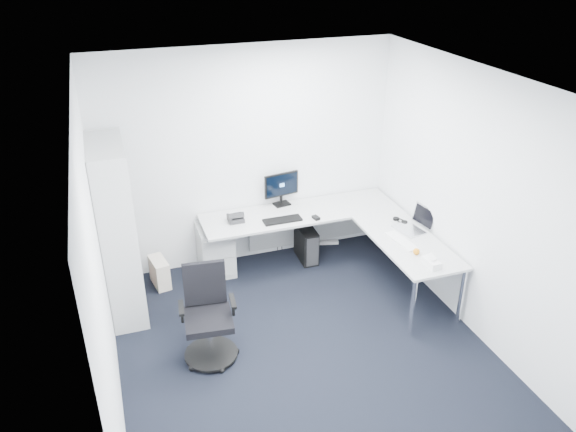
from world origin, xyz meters
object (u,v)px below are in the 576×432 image
object	(u,v)px
bookshelf	(116,231)
task_chair	(208,317)
l_desk	(310,250)
laptop	(410,221)
monitor	(282,189)

from	to	relation	value
bookshelf	task_chair	xyz separation A→B (m)	(0.71, -1.14, -0.49)
l_desk	task_chair	world-z (taller)	task_chair
bookshelf	laptop	distance (m)	3.24
bookshelf	monitor	xyz separation A→B (m)	(2.02, 0.55, -0.04)
task_chair	monitor	xyz separation A→B (m)	(1.31, 1.69, 0.44)
l_desk	monitor	world-z (taller)	monitor
bookshelf	l_desk	bearing A→B (deg)	-1.32
task_chair	laptop	xyz separation A→B (m)	(2.48, 0.56, 0.35)
monitor	laptop	world-z (taller)	monitor
monitor	laptop	bearing A→B (deg)	-53.22
task_chair	monitor	distance (m)	2.18
l_desk	laptop	bearing A→B (deg)	-27.22
task_chair	laptop	bearing A→B (deg)	19.18
bookshelf	monitor	world-z (taller)	bookshelf
laptop	l_desk	bearing A→B (deg)	142.68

